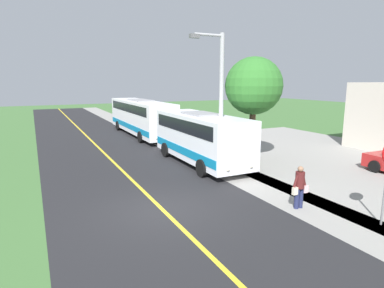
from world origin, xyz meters
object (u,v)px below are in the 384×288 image
at_px(shuttle_bus_front, 201,136).
at_px(street_light_pole, 219,96).
at_px(transit_bus_rear, 141,116).
at_px(tree_curbside, 254,86).
at_px(pedestrian_with_bags, 300,186).

height_order(shuttle_bus_front, street_light_pole, street_light_pole).
relative_size(shuttle_bus_front, transit_bus_rear, 0.68).
xyz_separation_m(shuttle_bus_front, street_light_pole, (-0.35, 1.41, 2.35)).
relative_size(shuttle_bus_front, street_light_pole, 1.12).
distance_m(transit_bus_rear, tree_curbside, 12.97).
bearing_deg(tree_curbside, pedestrian_with_bags, 67.65).
relative_size(transit_bus_rear, tree_curbside, 1.94).
bearing_deg(tree_curbside, street_light_pole, 9.17).
xyz_separation_m(street_light_pole, tree_curbside, (-2.54, -0.41, 0.45)).
distance_m(pedestrian_with_bags, tree_curbside, 8.00).
distance_m(pedestrian_with_bags, street_light_pole, 6.96).
distance_m(transit_bus_rear, pedestrian_with_bags, 19.00).
height_order(pedestrian_with_bags, tree_curbside, tree_curbside).
bearing_deg(shuttle_bus_front, pedestrian_with_bags, 91.18).
xyz_separation_m(shuttle_bus_front, pedestrian_with_bags, (-0.16, 7.64, -0.76)).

